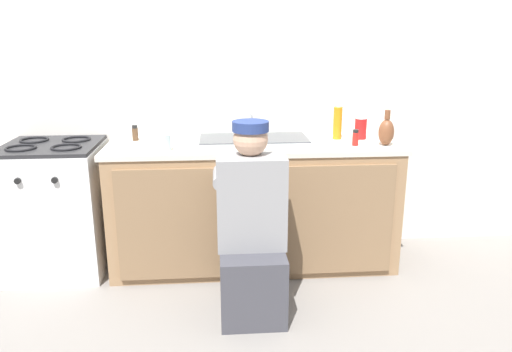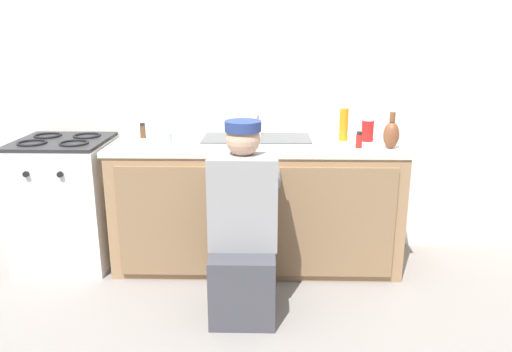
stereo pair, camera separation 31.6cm
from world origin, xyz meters
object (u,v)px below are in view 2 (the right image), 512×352
Objects in this scene: water_glass at (168,141)px; vase_decorative at (391,134)px; sink_double_basin at (257,140)px; spice_bottle_pepper at (143,131)px; soda_cup_red at (368,130)px; stove_range at (67,201)px; spice_bottle_red at (359,140)px; soap_bottle_orange at (344,124)px; plumber_person at (243,237)px.

water_glass is 0.43× the size of vase_decorative.
sink_double_basin is 0.81m from spice_bottle_pepper.
sink_double_basin is at bearing -174.11° from soda_cup_red.
vase_decorative reaches higher than sink_double_basin.
vase_decorative is at bearing -9.75° from spice_bottle_pepper.
stove_range is 8.41× the size of spice_bottle_red.
stove_range is 1.97m from soap_bottle_orange.
stove_range is at bearing -164.50° from spice_bottle_pepper.
soap_bottle_orange is (-0.16, 0.01, 0.04)m from soda_cup_red.
soap_bottle_orange is (1.90, 0.09, 0.53)m from stove_range.
sink_double_basin is 7.62× the size of spice_bottle_red.
water_glass is 1.33m from soda_cup_red.
spice_bottle_red is 0.24m from soap_bottle_orange.
soda_cup_red reaches higher than water_glass.
stove_range is at bearing -179.91° from sink_double_basin.
spice_bottle_pepper is (-0.73, 0.80, 0.45)m from plumber_person.
soap_bottle_orange is at bearing 48.98° from plumber_person.
soda_cup_red reaches higher than stove_range.
spice_bottle_red is at bearing -72.76° from soap_bottle_orange.
water_glass is 0.95× the size of spice_bottle_pepper.
soda_cup_red is 0.61× the size of soap_bottle_orange.
plumber_person is 0.81m from water_glass.
soda_cup_red is (0.81, 0.73, 0.47)m from plumber_person.
stove_range is 2.12m from soda_cup_red.
soap_bottle_orange is (1.38, -0.06, 0.06)m from spice_bottle_pepper.
stove_range is (-1.31, -0.00, -0.44)m from sink_double_basin.
spice_bottle_pepper is at bearing 169.83° from sink_double_basin.
water_glass is at bearing -161.53° from sink_double_basin.
spice_bottle_red reaches higher than stove_range.
vase_decorative is (1.64, -0.28, 0.04)m from spice_bottle_pepper.
stove_range is 3.53× the size of soap_bottle_orange.
spice_bottle_pepper reaches higher than stove_range.
plumber_person is 1.17m from spice_bottle_pepper.
soda_cup_red is at bearing 66.02° from spice_bottle_red.
plumber_person is 4.42× the size of soap_bottle_orange.
water_glass is 0.40m from spice_bottle_pepper.
stove_range is 8.41× the size of spice_bottle_pepper.
water_glass is at bearing -54.16° from spice_bottle_pepper.
soap_bottle_orange reaches higher than stove_range.
vase_decorative reaches higher than water_glass.
soda_cup_red is (2.06, 0.08, 0.49)m from stove_range.
spice_bottle_pepper is at bearing 170.25° from vase_decorative.
plumber_person is 10.52× the size of spice_bottle_pepper.
plumber_person is 1.15m from vase_decorative.
soap_bottle_orange reaches higher than water_glass.
spice_bottle_red is at bearing 2.54° from water_glass.
vase_decorative is (0.11, -0.22, 0.01)m from soda_cup_red.
soda_cup_red is at bearing 11.42° from water_glass.
soda_cup_red is at bearing 2.20° from stove_range.
plumber_person is (-0.06, -0.65, -0.41)m from sink_double_basin.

